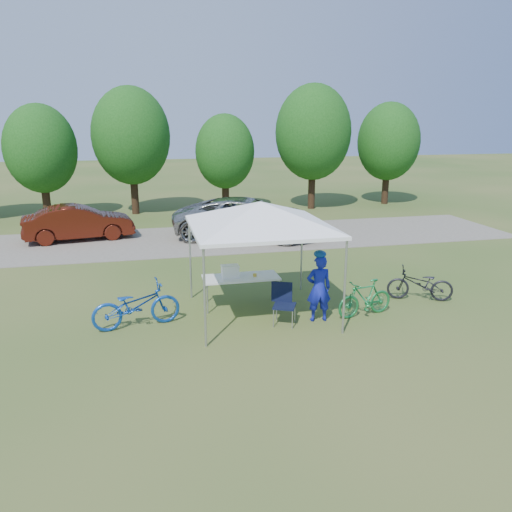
{
  "coord_description": "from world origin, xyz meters",
  "views": [
    {
      "loc": [
        -2.58,
        -10.91,
        4.52
      ],
      "look_at": [
        0.35,
        2.0,
        0.89
      ],
      "focal_mm": 35.0,
      "sensor_mm": 36.0,
      "label": 1
    }
  ],
  "objects_px": {
    "cyclist": "(319,288)",
    "bike_green": "(365,298)",
    "sedan": "(79,222)",
    "folding_table": "(241,278)",
    "cooler": "(230,271)",
    "bike_blue": "(136,305)",
    "minivan": "(247,218)",
    "folding_chair": "(283,300)",
    "bike_dark": "(420,284)"
  },
  "relations": [
    {
      "from": "cyclist",
      "to": "bike_green",
      "type": "relative_size",
      "value": 1.06
    },
    {
      "from": "cyclist",
      "to": "sedan",
      "type": "distance_m",
      "value": 11.55
    },
    {
      "from": "folding_table",
      "to": "bike_green",
      "type": "distance_m",
      "value": 3.04
    },
    {
      "from": "folding_table",
      "to": "sedan",
      "type": "distance_m",
      "value": 9.62
    },
    {
      "from": "cooler",
      "to": "bike_blue",
      "type": "bearing_deg",
      "value": -161.53
    },
    {
      "from": "bike_green",
      "to": "minivan",
      "type": "distance_m",
      "value": 8.59
    },
    {
      "from": "cyclist",
      "to": "bike_green",
      "type": "height_order",
      "value": "cyclist"
    },
    {
      "from": "bike_blue",
      "to": "bike_green",
      "type": "height_order",
      "value": "bike_blue"
    },
    {
      "from": "folding_table",
      "to": "cooler",
      "type": "xyz_separation_m",
      "value": [
        -0.27,
        -0.0,
        0.2
      ]
    },
    {
      "from": "cyclist",
      "to": "folding_chair",
      "type": "bearing_deg",
      "value": 0.68
    },
    {
      "from": "bike_green",
      "to": "folding_chair",
      "type": "bearing_deg",
      "value": -102.21
    },
    {
      "from": "cooler",
      "to": "minivan",
      "type": "distance_m",
      "value": 7.49
    },
    {
      "from": "folding_table",
      "to": "bike_blue",
      "type": "distance_m",
      "value": 2.66
    },
    {
      "from": "folding_table",
      "to": "minivan",
      "type": "height_order",
      "value": "minivan"
    },
    {
      "from": "bike_blue",
      "to": "sedan",
      "type": "distance_m",
      "value": 9.39
    },
    {
      "from": "cyclist",
      "to": "minivan",
      "type": "relative_size",
      "value": 0.28
    },
    {
      "from": "folding_table",
      "to": "cooler",
      "type": "height_order",
      "value": "cooler"
    },
    {
      "from": "bike_green",
      "to": "bike_blue",
      "type": "bearing_deg",
      "value": -107.11
    },
    {
      "from": "folding_table",
      "to": "bike_dark",
      "type": "distance_m",
      "value": 4.63
    },
    {
      "from": "bike_blue",
      "to": "sedan",
      "type": "height_order",
      "value": "sedan"
    },
    {
      "from": "folding_table",
      "to": "cyclist",
      "type": "relative_size",
      "value": 1.2
    },
    {
      "from": "cooler",
      "to": "minivan",
      "type": "bearing_deg",
      "value": 74.94
    },
    {
      "from": "bike_blue",
      "to": "minivan",
      "type": "xyz_separation_m",
      "value": [
        4.21,
        7.99,
        0.29
      ]
    },
    {
      "from": "bike_dark",
      "to": "minivan",
      "type": "xyz_separation_m",
      "value": [
        -2.91,
        7.83,
        0.37
      ]
    },
    {
      "from": "bike_blue",
      "to": "bike_dark",
      "type": "bearing_deg",
      "value": -99.32
    },
    {
      "from": "cooler",
      "to": "sedan",
      "type": "height_order",
      "value": "sedan"
    },
    {
      "from": "bike_green",
      "to": "cooler",
      "type": "bearing_deg",
      "value": -124.52
    },
    {
      "from": "folding_chair",
      "to": "bike_blue",
      "type": "xyz_separation_m",
      "value": [
        -3.27,
        0.5,
        -0.04
      ]
    },
    {
      "from": "bike_green",
      "to": "bike_dark",
      "type": "relative_size",
      "value": 0.89
    },
    {
      "from": "minivan",
      "to": "sedan",
      "type": "distance_m",
      "value": 6.51
    },
    {
      "from": "bike_dark",
      "to": "minivan",
      "type": "height_order",
      "value": "minivan"
    },
    {
      "from": "folding_table",
      "to": "cyclist",
      "type": "bearing_deg",
      "value": -39.86
    },
    {
      "from": "cyclist",
      "to": "bike_dark",
      "type": "distance_m",
      "value": 3.12
    },
    {
      "from": "cyclist",
      "to": "folding_table",
      "type": "bearing_deg",
      "value": -35.66
    },
    {
      "from": "bike_green",
      "to": "bike_dark",
      "type": "distance_m",
      "value": 1.96
    },
    {
      "from": "cyclist",
      "to": "minivan",
      "type": "bearing_deg",
      "value": -86.55
    },
    {
      "from": "folding_chair",
      "to": "bike_dark",
      "type": "relative_size",
      "value": 0.57
    },
    {
      "from": "sedan",
      "to": "bike_blue",
      "type": "bearing_deg",
      "value": -176.17
    },
    {
      "from": "cyclist",
      "to": "bike_dark",
      "type": "bearing_deg",
      "value": -162.71
    },
    {
      "from": "folding_chair",
      "to": "cyclist",
      "type": "distance_m",
      "value": 0.86
    },
    {
      "from": "folding_table",
      "to": "bike_blue",
      "type": "height_order",
      "value": "bike_blue"
    },
    {
      "from": "folding_table",
      "to": "bike_dark",
      "type": "bearing_deg",
      "value": -7.53
    },
    {
      "from": "cyclist",
      "to": "minivan",
      "type": "xyz_separation_m",
      "value": [
        0.11,
        8.53,
        0.02
      ]
    },
    {
      "from": "bike_dark",
      "to": "cooler",
      "type": "bearing_deg",
      "value": -74.84
    },
    {
      "from": "folding_chair",
      "to": "folding_table",
      "type": "bearing_deg",
      "value": 144.81
    },
    {
      "from": "folding_chair",
      "to": "sedan",
      "type": "xyz_separation_m",
      "value": [
        -5.47,
        9.63,
        0.13
      ]
    },
    {
      "from": "folding_table",
      "to": "cyclist",
      "type": "height_order",
      "value": "cyclist"
    },
    {
      "from": "minivan",
      "to": "cyclist",
      "type": "bearing_deg",
      "value": -160.53
    },
    {
      "from": "bike_green",
      "to": "sedan",
      "type": "xyz_separation_m",
      "value": [
        -7.47,
        9.66,
        0.25
      ]
    },
    {
      "from": "bike_green",
      "to": "sedan",
      "type": "relative_size",
      "value": 0.36
    }
  ]
}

